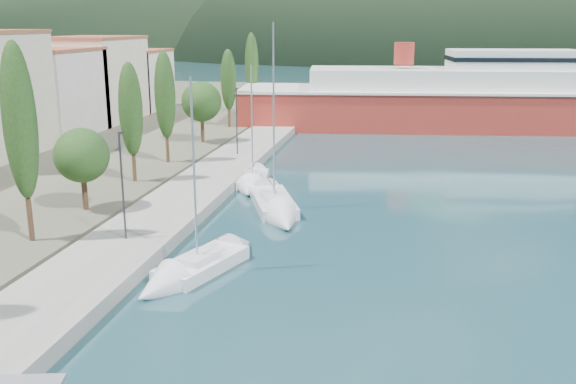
# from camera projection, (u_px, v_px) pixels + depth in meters

# --- Properties ---
(ground) EXTENTS (1400.00, 1400.00, 0.00)m
(ground) POSITION_uv_depth(u_px,v_px,m) (378.00, 83.00, 137.25)
(ground) COLOR #1F454D
(quay) EXTENTS (5.00, 88.00, 0.80)m
(quay) POSITION_uv_depth(u_px,v_px,m) (202.00, 186.00, 49.37)
(quay) COLOR gray
(quay) RESTS_ON ground
(town_buildings) EXTENTS (9.20, 69.20, 11.30)m
(town_buildings) POSITION_uv_depth(u_px,v_px,m) (8.00, 97.00, 62.45)
(town_buildings) COLOR beige
(town_buildings) RESTS_ON land_strip
(tree_row) EXTENTS (4.06, 65.32, 11.07)m
(tree_row) POSITION_uv_depth(u_px,v_px,m) (162.00, 105.00, 54.53)
(tree_row) COLOR #47301E
(tree_row) RESTS_ON land_strip
(lamp_posts) EXTENTS (0.15, 45.67, 6.06)m
(lamp_posts) POSITION_uv_depth(u_px,v_px,m) (132.00, 177.00, 36.64)
(lamp_posts) COLOR #2D2D33
(lamp_posts) RESTS_ON quay
(sailboat_near) EXTENTS (4.70, 7.99, 11.01)m
(sailboat_near) POSITION_uv_depth(u_px,v_px,m) (179.00, 277.00, 32.03)
(sailboat_near) COLOR silver
(sailboat_near) RESTS_ON ground
(sailboat_mid) EXTENTS (5.69, 9.74, 13.63)m
(sailboat_mid) POSITION_uv_depth(u_px,v_px,m) (279.00, 212.00, 42.86)
(sailboat_mid) COLOR silver
(sailboat_mid) RESTS_ON ground
(sailboat_far) EXTENTS (3.25, 7.30, 10.36)m
(sailboat_far) POSITION_uv_depth(u_px,v_px,m) (251.00, 185.00, 50.15)
(sailboat_far) COLOR silver
(sailboat_far) RESTS_ON ground
(ferry) EXTENTS (55.75, 17.87, 10.88)m
(ferry) POSITION_uv_depth(u_px,v_px,m) (466.00, 101.00, 78.46)
(ferry) COLOR #A12D22
(ferry) RESTS_ON ground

